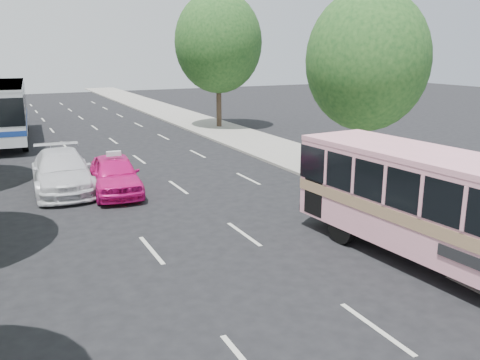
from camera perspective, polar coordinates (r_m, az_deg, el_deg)
ground at (r=11.92m, az=4.80°, el=-12.90°), size 120.00×120.00×0.00m
sidewalk_right at (r=32.70m, az=-0.32°, el=4.98°), size 4.00×90.00×0.12m
tree_right_near at (r=22.20m, az=14.39°, el=13.37°), size 5.10×5.10×7.95m
tree_right_far at (r=36.07m, az=-2.30°, el=15.54°), size 6.00×6.00×9.35m
pink_bus at (r=13.59m, az=22.60°, el=-2.26°), size 3.07×9.33×2.93m
pink_taxi at (r=20.32m, az=-13.86°, el=0.61°), size 2.18×4.51×1.48m
white_pickup at (r=21.35m, az=-19.37°, el=0.96°), size 2.44×5.45×1.55m
tour_coach_front at (r=34.14m, az=-25.06°, el=7.48°), size 3.31×11.76×3.47m
taxi_roof_sign at (r=20.14m, az=-14.00°, el=2.90°), size 0.57×0.23×0.18m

